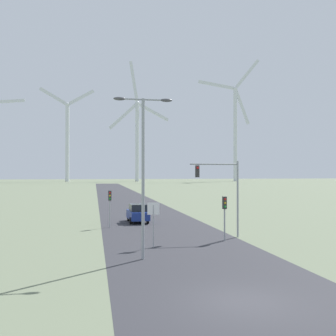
# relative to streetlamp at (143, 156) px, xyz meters

# --- Properties ---
(ground_plane) EXTENTS (600.00, 600.00, 0.00)m
(ground_plane) POSITION_rel_streetlamp_xyz_m (2.87, -7.95, -5.87)
(ground_plane) COLOR #667056
(road_surface) EXTENTS (10.00, 240.00, 0.01)m
(road_surface) POSITION_rel_streetlamp_xyz_m (2.87, 40.05, -5.87)
(road_surface) COLOR #2D2D33
(road_surface) RESTS_ON ground
(streetlamp) EXTENTS (3.41, 0.32, 9.23)m
(streetlamp) POSITION_rel_streetlamp_xyz_m (0.00, 0.00, 0.00)
(streetlamp) COLOR #93999E
(streetlamp) RESTS_ON ground
(stop_sign_near) EXTENTS (0.81, 0.07, 2.96)m
(stop_sign_near) POSITION_rel_streetlamp_xyz_m (1.11, 3.44, -3.80)
(stop_sign_near) COLOR #93999E
(stop_sign_near) RESTS_ON ground
(traffic_light_post_near_left) EXTENTS (0.28, 0.34, 3.32)m
(traffic_light_post_near_left) POSITION_rel_streetlamp_xyz_m (-1.36, 13.57, -3.43)
(traffic_light_post_near_left) COLOR #93999E
(traffic_light_post_near_left) RESTS_ON ground
(traffic_light_post_near_right) EXTENTS (0.28, 0.33, 3.21)m
(traffic_light_post_near_right) POSITION_rel_streetlamp_xyz_m (6.53, 4.86, -3.51)
(traffic_light_post_near_right) COLOR #93999E
(traffic_light_post_near_right) RESTS_ON ground
(traffic_light_mast_overhead) EXTENTS (3.84, 0.34, 5.84)m
(traffic_light_mast_overhead) POSITION_rel_streetlamp_xyz_m (6.79, 6.37, -1.75)
(traffic_light_mast_overhead) COLOR #93999E
(traffic_light_mast_overhead) RESTS_ON ground
(car_approaching) EXTENTS (1.98, 4.18, 1.83)m
(car_approaching) POSITION_rel_streetlamp_xyz_m (1.53, 16.74, -4.96)
(car_approaching) COLOR navy
(car_approaching) RESTS_ON ground
(wind_turbine_left) EXTENTS (30.59, 4.41, 53.59)m
(wind_turbine_left) POSITION_rel_streetlamp_xyz_m (-18.01, 208.18, 21.09)
(wind_turbine_left) COLOR silver
(wind_turbine_left) RESTS_ON ground
(wind_turbine_center) EXTENTS (37.09, 19.83, 68.95)m
(wind_turbine_center) POSITION_rel_streetlamp_xyz_m (21.53, 203.57, 22.84)
(wind_turbine_center) COLOR silver
(wind_turbine_center) RESTS_ON ground
(wind_turbine_right) EXTENTS (37.11, 3.28, 72.85)m
(wind_turbine_right) POSITION_rel_streetlamp_xyz_m (79.17, 198.21, 27.72)
(wind_turbine_right) COLOR silver
(wind_turbine_right) RESTS_ON ground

